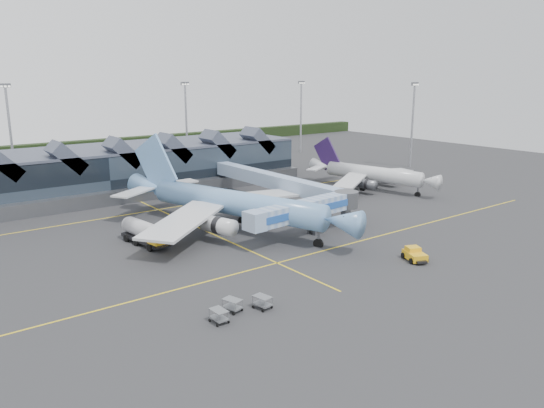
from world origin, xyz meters
TOP-DOWN VIEW (x-y plane):
  - ground at (0.00, 0.00)m, footprint 260.00×260.00m
  - taxi_stripes at (0.00, 10.00)m, footprint 120.00×60.00m
  - tree_line_far at (0.00, 110.00)m, footprint 260.00×4.00m
  - terminal at (-5.07, 47.35)m, footprint 90.00×22.25m
  - light_masts at (21.00, 62.80)m, footprint 132.40×42.56m
  - main_airliner at (3.99, 9.96)m, footprint 38.00×44.74m
  - regional_jet at (45.02, 17.36)m, footprint 28.18×31.21m
  - jet_bridge at (12.27, -1.02)m, footprint 23.00×5.29m
  - fuel_truck at (-10.60, 10.25)m, footprint 4.00×10.34m
  - pushback_tug at (15.40, -18.31)m, footprint 3.55×4.32m
  - baggage_carts at (-12.64, -17.72)m, footprint 6.88×3.50m

SIDE VIEW (x-z plane):
  - ground at x=0.00m, z-range 0.00..0.00m
  - taxi_stripes at x=0.00m, z-range 0.00..0.01m
  - baggage_carts at x=-12.64m, z-range 0.09..1.46m
  - pushback_tug at x=15.40m, z-range -0.09..1.65m
  - fuel_truck at x=-10.60m, z-range 0.21..3.64m
  - tree_line_far at x=0.00m, z-range 0.00..4.00m
  - regional_jet at x=45.02m, z-range -1.97..8.80m
  - jet_bridge at x=12.27m, z-range 1.25..7.04m
  - main_airliner at x=3.99m, z-range -3.03..11.67m
  - terminal at x=-5.07m, z-range -1.38..11.14m
  - light_masts at x=21.00m, z-range 1.26..23.71m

